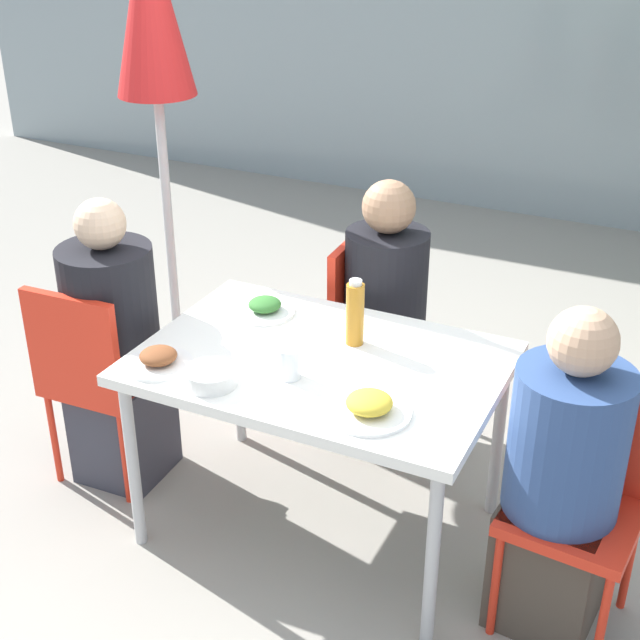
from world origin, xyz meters
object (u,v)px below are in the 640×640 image
Objects in this scene: chair_right at (584,482)px; salad_bowl at (211,377)px; chair_left at (94,370)px; person_right at (561,485)px; person_left at (115,353)px; chair_far at (371,322)px; drinking_cup at (290,363)px; closed_umbrella at (153,37)px; person_far at (385,323)px; bottle at (355,313)px.

chair_right is 1.24m from salad_bowl.
chair_left is 1.80m from person_right.
chair_far is (0.76, 0.76, -0.04)m from person_left.
person_left is 1.08m from chair_far.
person_left is at bearing 3.67° from person_right.
salad_bowl is at bearing -144.31° from drinking_cup.
chair_left is 1.17m from chair_far.
closed_umbrella is at bearing 106.85° from person_left.
drinking_cup is at bearing 35.69° from salad_bowl.
chair_far is 8.02× the size of drinking_cup.
chair_right is at bearing -20.20° from closed_umbrella.
salad_bowl is (-0.22, -0.99, 0.21)m from person_far.
chair_right is 8.02× the size of drinking_cup.
person_left is 0.88m from drinking_cup.
closed_umbrella reaches higher than chair_far.
person_left reaches higher than chair_left.
person_left is 1.11m from person_far.
chair_far is (-1.04, 0.73, 0.00)m from chair_right.
person_left is 4.83× the size of bottle.
person_right reaches higher than salad_bowl.
closed_umbrella is at bearing 129.96° from salad_bowl.
closed_umbrella reaches higher than person_far.
person_left is at bearing -52.22° from person_far.
chair_left and chair_far have the same top height.
drinking_cup is at bearing -10.67° from person_left.
chair_far is at bearing 106.72° from bottle.
bottle is at bearing 13.23° from chair_left.
person_left is at bearing 155.90° from salad_bowl.
salad_bowl is (-0.21, -0.15, -0.03)m from drinking_cup.
chair_left is 1.00× the size of chair_far.
closed_umbrella is (-0.22, 0.87, 1.10)m from chair_left.
chair_left is 1.42m from closed_umbrella.
person_far is at bearing 58.00° from chair_far.
chair_right is 3.55× the size of bottle.
person_far reaches higher than chair_right.
person_far reaches higher than chair_left.
salad_bowl is (0.67, -0.20, 0.25)m from chair_left.
chair_far reaches higher than salad_bowl.
person_right is (1.80, 0.03, 0.02)m from chair_left.
person_left is 1.04× the size of person_right.
person_left reaches higher than person_right.
person_right is at bearing -3.68° from person_left.
person_left is 10.93× the size of drinking_cup.
person_left reaches higher than salad_bowl.
chair_right is 0.75× the size of person_far.
chair_right is at bearing 52.46° from chair_far.
chair_left reaches higher than salad_bowl.
person_far is (-0.90, 0.76, 0.02)m from person_right.
person_far is 0.55× the size of closed_umbrella.
chair_far is at bearing -34.15° from person_right.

